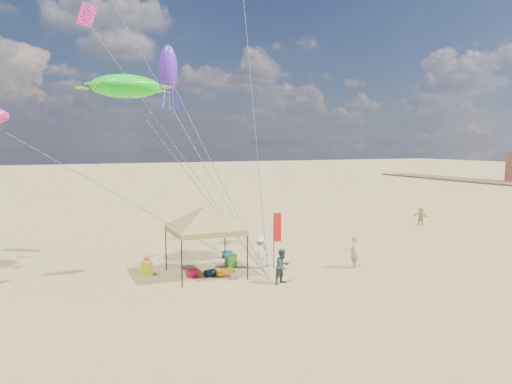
# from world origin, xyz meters

# --- Properties ---
(ground) EXTENTS (280.00, 280.00, 0.00)m
(ground) POSITION_xyz_m (0.00, 0.00, 0.00)
(ground) COLOR tan
(ground) RESTS_ON ground
(canopy_tent) EXTENTS (6.51, 6.51, 4.01)m
(canopy_tent) POSITION_xyz_m (-2.92, 2.71, 3.34)
(canopy_tent) COLOR black
(canopy_tent) RESTS_ON ground
(feather_flag) EXTENTS (0.46, 0.04, 3.00)m
(feather_flag) POSITION_xyz_m (0.85, 2.29, 2.00)
(feather_flag) COLOR black
(feather_flag) RESTS_ON ground
(cooler_red) EXTENTS (0.54, 0.38, 0.38)m
(cooler_red) POSITION_xyz_m (-3.65, 2.57, 0.19)
(cooler_red) COLOR red
(cooler_red) RESTS_ON ground
(cooler_blue) EXTENTS (0.54, 0.38, 0.38)m
(cooler_blue) POSITION_xyz_m (-0.58, 5.66, 0.19)
(cooler_blue) COLOR #123E99
(cooler_blue) RESTS_ON ground
(bag_navy) EXTENTS (0.69, 0.54, 0.36)m
(bag_navy) POSITION_xyz_m (-2.80, 2.31, 0.18)
(bag_navy) COLOR black
(bag_navy) RESTS_ON ground
(bag_orange) EXTENTS (0.54, 0.69, 0.36)m
(bag_orange) POSITION_xyz_m (-5.09, 6.16, 0.18)
(bag_orange) COLOR #E44F0C
(bag_orange) RESTS_ON ground
(chair_green) EXTENTS (0.50, 0.50, 0.70)m
(chair_green) POSITION_xyz_m (-1.18, 3.59, 0.35)
(chair_green) COLOR #2C981B
(chair_green) RESTS_ON ground
(chair_yellow) EXTENTS (0.50, 0.50, 0.70)m
(chair_yellow) POSITION_xyz_m (-5.60, 3.79, 0.35)
(chair_yellow) COLOR #E4F61B
(chair_yellow) RESTS_ON ground
(crate_grey) EXTENTS (0.34, 0.30, 0.28)m
(crate_grey) POSITION_xyz_m (-1.98, 1.30, 0.14)
(crate_grey) COLOR slate
(crate_grey) RESTS_ON ground
(beach_cart) EXTENTS (0.90, 0.50, 0.24)m
(beach_cart) POSITION_xyz_m (-2.12, 2.06, 0.20)
(beach_cart) COLOR orange
(beach_cart) RESTS_ON ground
(person_near_a) EXTENTS (0.74, 0.73, 1.73)m
(person_near_a) POSITION_xyz_m (4.60, 0.71, 0.87)
(person_near_a) COLOR tan
(person_near_a) RESTS_ON ground
(person_near_b) EXTENTS (0.98, 0.88, 1.65)m
(person_near_b) POSITION_xyz_m (-0.16, -0.29, 0.83)
(person_near_b) COLOR #36424A
(person_near_b) RESTS_ON ground
(person_near_c) EXTENTS (1.15, 0.73, 1.70)m
(person_near_c) POSITION_xyz_m (0.11, 2.74, 0.85)
(person_near_c) COLOR white
(person_near_c) RESTS_ON ground
(person_far_c) EXTENTS (0.91, 1.44, 1.48)m
(person_far_c) POSITION_xyz_m (17.42, 9.40, 0.74)
(person_far_c) COLOR tan
(person_far_c) RESTS_ON ground
(turtle_kite) EXTENTS (3.51, 2.86, 1.13)m
(turtle_kite) POSITION_xyz_m (-6.23, 4.74, 9.30)
(turtle_kite) COLOR #11E719
(turtle_kite) RESTS_ON ground
(squid_kite) EXTENTS (1.28, 1.28, 2.66)m
(squid_kite) POSITION_xyz_m (-3.38, 7.35, 10.65)
(squid_kite) COLOR #6426D3
(squid_kite) RESTS_ON ground
(stunt_kite_pink) EXTENTS (1.29, 1.28, 1.15)m
(stunt_kite_pink) POSITION_xyz_m (-7.39, 9.54, 13.67)
(stunt_kite_pink) COLOR #FF28B4
(stunt_kite_pink) RESTS_ON ground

